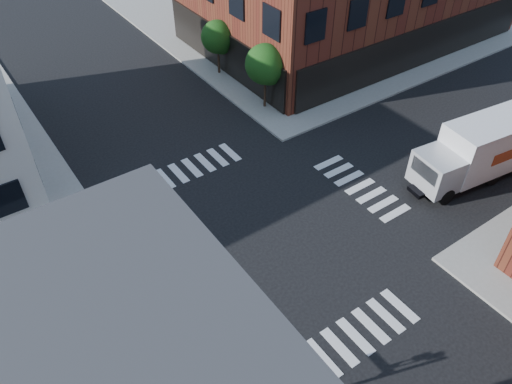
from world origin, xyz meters
name	(u,v)px	position (x,y,z in m)	size (l,w,h in m)	color
ground	(260,238)	(0.00, 0.00, 0.00)	(120.00, 120.00, 0.00)	black
sidewalk_ne	(312,14)	(21.00, 21.00, 0.07)	(30.00, 30.00, 0.15)	gray
tree_near	(266,66)	(7.56, 9.98, 3.16)	(2.69, 2.69, 4.49)	black
tree_far	(218,38)	(7.56, 15.98, 2.87)	(2.43, 2.43, 4.07)	black
signal_pole	(211,383)	(-6.72, -6.68, 2.86)	(1.29, 1.24, 4.60)	black
box_truck	(480,150)	(12.95, -3.00, 1.87)	(8.13, 3.37, 3.60)	silver
traffic_cone	(266,355)	(-3.75, -5.70, 0.33)	(0.41, 0.41, 0.68)	#EC480A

